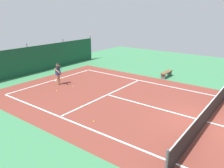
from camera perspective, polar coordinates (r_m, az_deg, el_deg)
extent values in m
plane|color=#387A4C|center=(12.51, 22.91, -8.85)|extent=(36.00, 36.00, 0.00)
cube|color=brown|center=(12.51, 22.91, -8.84)|extent=(11.02, 26.60, 0.01)
cube|color=white|center=(18.77, -14.52, 0.95)|extent=(8.22, 0.10, 0.01)
cube|color=white|center=(9.08, 15.85, -18.91)|extent=(0.10, 23.80, 0.01)
cube|color=white|center=(16.26, 26.65, -3.14)|extent=(0.10, 23.80, 0.01)
cube|color=white|center=(15.06, -1.17, -2.73)|extent=(8.22, 0.10, 0.01)
cube|color=white|center=(12.51, 22.92, -8.81)|extent=(0.10, 12.80, 0.01)
cube|color=white|center=(18.66, -14.23, 0.87)|extent=(0.10, 0.30, 0.01)
cube|color=black|center=(12.32, 23.18, -6.88)|extent=(9.92, 0.03, 0.95)
cube|color=white|center=(12.13, 23.47, -4.73)|extent=(9.92, 0.04, 0.05)
cylinder|color=#47474C|center=(8.07, 13.70, -19.18)|extent=(0.10, 0.10, 1.10)
cube|color=#14472D|center=(21.05, -20.36, 5.58)|extent=(16.22, 0.06, 2.40)
cylinder|color=#595B60|center=(21.07, -20.50, 6.00)|extent=(0.08, 0.08, 2.70)
cylinder|color=#595B60|center=(23.46, -12.19, 7.87)|extent=(0.08, 0.08, 2.70)
cylinder|color=#595B60|center=(26.25, -5.47, 9.26)|extent=(0.08, 0.08, 2.70)
cube|color=#234C1E|center=(21.69, -21.05, 4.08)|extent=(14.60, 0.70, 1.10)
cylinder|color=#9E7051|center=(17.58, -13.26, 1.25)|extent=(0.12, 0.12, 0.82)
cylinder|color=#9E7051|center=(17.43, -13.62, 1.07)|extent=(0.12, 0.12, 0.82)
cylinder|color=navy|center=(17.37, -13.56, 2.71)|extent=(0.40, 0.40, 0.22)
cube|color=#1E232D|center=(17.32, -13.61, 3.35)|extent=(0.40, 0.29, 0.56)
sphere|color=#9E7051|center=(17.22, -13.71, 4.73)|extent=(0.22, 0.22, 0.22)
cylinder|color=black|center=(17.20, -13.74, 5.02)|extent=(0.23, 0.23, 0.04)
cylinder|color=#9E7051|center=(17.50, -13.20, 3.62)|extent=(0.09, 0.09, 0.58)
cylinder|color=#9E7051|center=(17.07, -13.71, 3.22)|extent=(0.23, 0.53, 0.41)
cylinder|color=black|center=(16.89, -12.93, 2.73)|extent=(0.11, 0.27, 0.13)
torus|color=teal|center=(16.84, -12.98, 3.45)|extent=(0.33, 0.21, 0.29)
sphere|color=#CCDB33|center=(16.16, -13.88, -1.70)|extent=(0.07, 0.07, 0.07)
sphere|color=#CCDB33|center=(16.78, -9.91, -0.70)|extent=(0.07, 0.07, 0.07)
sphere|color=#CCDB33|center=(11.57, -4.65, -9.44)|extent=(0.07, 0.07, 0.07)
cylinder|color=black|center=(21.38, -24.48, 2.83)|extent=(0.29, 0.66, 0.64)
cube|color=brown|center=(19.47, 13.71, 2.98)|extent=(1.60, 0.40, 0.08)
cube|color=#4C4C51|center=(18.95, 12.87, 1.92)|extent=(0.08, 0.36, 0.45)
cube|color=#4C4C51|center=(20.11, 14.41, 2.73)|extent=(0.08, 0.36, 0.45)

